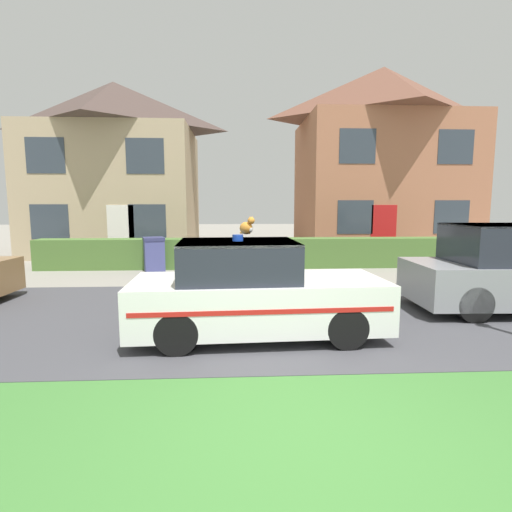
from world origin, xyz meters
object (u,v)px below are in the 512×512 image
(house_left, at_px, (117,168))
(police_car, at_px, (253,292))
(cat, at_px, (247,227))
(wheelie_bin, at_px, (154,254))
(house_right, at_px, (381,159))
(neighbour_car_far, at_px, (511,271))

(house_left, bearing_deg, police_car, -65.28)
(cat, xyz_separation_m, wheelie_bin, (-2.79, 6.57, -1.23))
(cat, relative_size, house_left, 0.04)
(police_car, xyz_separation_m, wheelie_bin, (-2.88, 6.61, -0.18))
(house_left, xyz_separation_m, wheelie_bin, (2.51, -5.11, -3.17))
(cat, xyz_separation_m, house_right, (6.39, 11.72, 2.36))
(house_left, bearing_deg, house_right, 0.20)
(police_car, distance_m, house_right, 13.76)
(house_left, xyz_separation_m, house_right, (11.69, 0.04, 0.42))
(house_left, relative_size, wheelie_bin, 6.73)
(wheelie_bin, bearing_deg, house_right, 11.59)
(cat, distance_m, neighbour_car_far, 5.54)
(neighbour_car_far, distance_m, house_right, 11.03)
(police_car, bearing_deg, house_left, 112.26)
(police_car, distance_m, cat, 1.05)
(police_car, xyz_separation_m, house_right, (6.30, 11.76, 3.40))
(neighbour_car_far, relative_size, house_left, 0.57)
(neighbour_car_far, bearing_deg, police_car, -164.22)
(neighbour_car_far, bearing_deg, cat, -164.86)
(police_car, relative_size, neighbour_car_far, 0.98)
(police_car, height_order, cat, cat)
(police_car, distance_m, wheelie_bin, 7.21)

